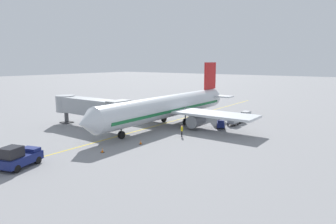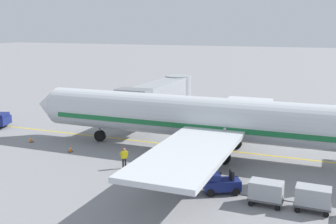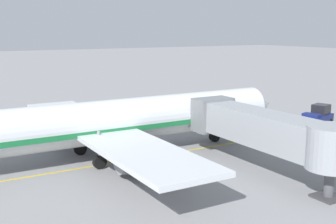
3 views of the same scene
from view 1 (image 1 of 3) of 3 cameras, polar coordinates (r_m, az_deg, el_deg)
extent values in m
plane|color=gray|center=(53.28, -0.74, -2.19)|extent=(400.00, 400.00, 0.00)
cube|color=gold|center=(53.28, -0.74, -2.19)|extent=(0.24, 80.00, 0.01)
cylinder|color=silver|center=(51.21, -0.05, 1.07)|extent=(3.80, 32.01, 3.70)
cube|color=#196B38|center=(51.28, -0.05, 0.56)|extent=(3.83, 29.45, 0.44)
cone|color=silver|center=(38.79, -15.09, -1.99)|extent=(3.63, 2.41, 3.63)
cone|color=silver|center=(65.96, 8.84, 3.11)|extent=(3.15, 2.81, 3.14)
cube|color=black|center=(39.81, -13.13, -0.67)|extent=(2.78, 1.11, 0.60)
cube|color=silver|center=(52.11, 0.60, 0.49)|extent=(30.02, 5.29, 0.36)
cylinder|color=gray|center=(48.74, 5.34, -1.67)|extent=(2.01, 3.21, 2.00)
cylinder|color=gray|center=(55.02, -4.58, -0.38)|extent=(2.01, 3.21, 2.00)
cube|color=red|center=(63.50, 7.95, 6.78)|extent=(0.33, 4.40, 5.50)
cube|color=silver|center=(63.64, 7.78, 3.13)|extent=(10.01, 2.63, 0.24)
cylinder|color=black|center=(43.31, -8.77, -4.29)|extent=(0.45, 1.10, 1.10)
cylinder|color=gray|center=(42.97, -8.82, -2.28)|extent=(0.24, 0.24, 2.00)
cylinder|color=black|center=(52.04, 3.30, -1.87)|extent=(0.45, 1.10, 1.10)
cylinder|color=gray|center=(51.76, 3.31, -0.19)|extent=(0.24, 0.24, 2.00)
cylinder|color=black|center=(54.60, -0.78, -1.32)|extent=(0.45, 1.10, 1.10)
cylinder|color=gray|center=(54.33, -0.78, 0.29)|extent=(0.24, 0.24, 2.00)
cube|color=#93999E|center=(50.88, -14.19, 0.95)|extent=(13.88, 2.80, 2.60)
cube|color=slate|center=(46.38, -9.30, 0.31)|extent=(2.00, 3.50, 2.99)
cylinder|color=#93999E|center=(56.35, -18.73, 1.54)|extent=(3.36, 3.36, 2.86)
cylinder|color=#4C4C51|center=(56.71, -18.61, -0.85)|extent=(0.70, 0.70, 2.19)
cube|color=#38383A|center=(56.89, -18.55, -1.86)|extent=(1.80, 1.80, 0.16)
cube|color=navy|center=(35.03, -26.16, -7.98)|extent=(3.40, 4.85, 0.90)
cube|color=black|center=(34.10, -27.46, -6.79)|extent=(2.12, 2.25, 1.10)
cube|color=navy|center=(35.90, -24.50, -6.40)|extent=(2.11, 1.60, 0.36)
cylinder|color=black|center=(36.75, -25.57, -7.88)|extent=(0.57, 0.87, 0.80)
cylinder|color=black|center=(35.50, -23.39, -8.32)|extent=(0.57, 0.87, 0.80)
cylinder|color=black|center=(34.89, -28.88, -9.04)|extent=(0.57, 0.87, 0.80)
cylinder|color=black|center=(33.57, -26.69, -9.57)|extent=(0.57, 0.87, 0.80)
cube|color=navy|center=(50.29, 9.90, -2.30)|extent=(2.22, 2.77, 0.70)
cube|color=navy|center=(49.50, 9.94, -1.82)|extent=(1.39, 1.40, 0.44)
cube|color=black|center=(50.84, 9.90, -1.41)|extent=(0.82, 0.53, 0.64)
cylinder|color=black|center=(50.04, 9.93, -1.60)|extent=(0.19, 0.27, 0.54)
cylinder|color=black|center=(49.53, 10.54, -2.92)|extent=(0.44, 0.59, 0.56)
cylinder|color=black|center=(49.49, 9.29, -2.89)|extent=(0.44, 0.59, 0.56)
cylinder|color=black|center=(51.24, 10.47, -2.50)|extent=(0.44, 0.59, 0.56)
cylinder|color=black|center=(51.21, 9.26, -2.47)|extent=(0.44, 0.59, 0.56)
cube|color=#4C4C51|center=(52.77, 12.19, -2.06)|extent=(1.34, 2.23, 0.12)
cube|color=#999EA3|center=(52.65, 12.21, -1.40)|extent=(1.28, 2.11, 1.10)
cylinder|color=#4C4C51|center=(51.48, 11.50, -2.33)|extent=(0.08, 0.70, 0.07)
cylinder|color=black|center=(51.86, 12.34, -2.53)|extent=(0.13, 0.36, 0.36)
cylinder|color=black|center=(52.31, 11.24, -2.39)|extent=(0.13, 0.36, 0.36)
cylinder|color=black|center=(53.33, 13.09, -2.23)|extent=(0.13, 0.36, 0.36)
cylinder|color=black|center=(53.78, 12.02, -2.10)|extent=(0.13, 0.36, 0.36)
cube|color=#4C4C51|center=(55.37, 13.24, -1.56)|extent=(1.34, 2.23, 0.12)
cube|color=#999EA3|center=(55.26, 13.27, -0.93)|extent=(1.28, 2.11, 1.10)
cylinder|color=#4C4C51|center=(54.07, 12.62, -1.81)|extent=(0.08, 0.70, 0.07)
cylinder|color=black|center=(54.46, 13.41, -2.00)|extent=(0.13, 0.36, 0.36)
cylinder|color=black|center=(54.90, 12.36, -1.87)|extent=(0.13, 0.36, 0.36)
cylinder|color=black|center=(55.95, 14.09, -1.73)|extent=(0.13, 0.36, 0.36)
cylinder|color=black|center=(56.37, 13.06, -1.60)|extent=(0.13, 0.36, 0.36)
cube|color=#4C4C51|center=(58.69, 14.46, -0.99)|extent=(1.34, 2.23, 0.12)
cube|color=#999EA3|center=(58.58, 14.48, -0.40)|extent=(1.28, 2.11, 1.10)
cylinder|color=#4C4C51|center=(57.37, 13.90, -1.21)|extent=(0.08, 0.70, 0.07)
cylinder|color=black|center=(57.77, 14.64, -1.40)|extent=(0.13, 0.36, 0.36)
cylinder|color=black|center=(58.19, 13.63, -1.28)|extent=(0.13, 0.36, 0.36)
cylinder|color=black|center=(59.28, 15.25, -1.16)|extent=(0.13, 0.36, 0.36)
cylinder|color=black|center=(59.69, 14.27, -1.04)|extent=(0.13, 0.36, 0.36)
cylinder|color=#232328|center=(44.14, 2.59, -4.09)|extent=(0.15, 0.15, 0.85)
cylinder|color=#232328|center=(43.95, 2.65, -4.15)|extent=(0.15, 0.15, 0.85)
cube|color=yellow|center=(43.88, 2.63, -3.20)|extent=(0.44, 0.43, 0.60)
cylinder|color=yellow|center=(44.13, 2.54, -3.20)|extent=(0.23, 0.22, 0.57)
cylinder|color=yellow|center=(43.65, 2.71, -3.34)|extent=(0.23, 0.22, 0.57)
sphere|color=#997051|center=(43.79, 2.63, -2.65)|extent=(0.22, 0.22, 0.22)
cube|color=red|center=(43.78, 2.63, -2.63)|extent=(0.25, 0.24, 0.10)
cube|color=black|center=(37.39, -12.27, -7.46)|extent=(0.36, 0.36, 0.04)
cone|color=orange|center=(37.31, -12.29, -7.03)|extent=(0.30, 0.30, 0.55)
cylinder|color=white|center=(37.30, -12.29, -6.99)|extent=(0.21, 0.21, 0.06)
cube|color=black|center=(40.26, -5.17, -6.06)|extent=(0.36, 0.36, 0.04)
cone|color=orange|center=(40.18, -5.18, -5.65)|extent=(0.30, 0.30, 0.55)
cylinder|color=white|center=(40.17, -5.18, -5.61)|extent=(0.21, 0.21, 0.06)
camera|label=2|loc=(50.91, 41.44, 7.65)|focal=43.93mm
camera|label=3|loc=(84.68, -13.39, 9.46)|focal=46.80mm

